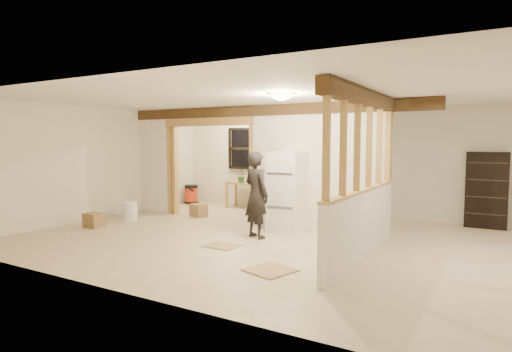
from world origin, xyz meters
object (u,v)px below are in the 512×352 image
Objects in this scene: shop_vac at (191,194)px; bookshelf at (487,190)px; refrigerator at (287,191)px; work_table at (247,195)px; woman at (256,195)px.

bookshelf is at bearing 2.15° from shop_vac.
bookshelf is (3.36, 2.22, -0.01)m from refrigerator.
bookshelf reaches higher than shop_vac.
bookshelf reaches higher than work_table.
work_table is (-2.10, 1.95, -0.44)m from refrigerator.
work_table is at bearing -33.60° from woman.
woman is at bearing -139.15° from bookshelf.
refrigerator is 4.03m from bookshelf.
refrigerator is at bearing -80.88° from woman.
woman is 2.96× the size of shop_vac.
work_table is at bearing -177.17° from bookshelf.
shop_vac is 7.33m from bookshelf.
shop_vac is (-3.76, 2.80, -0.52)m from woman.
work_table is 1.85m from shop_vac.
shop_vac is (-3.95, 1.95, -0.51)m from refrigerator.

